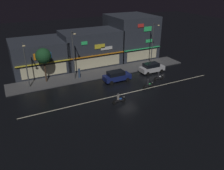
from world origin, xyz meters
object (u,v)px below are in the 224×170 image
object	(u,v)px
streetlamp_east	(153,40)
parked_car_near_kerb	(117,76)
pedestrian_on_sidewalk	(79,73)
motorcycle_following	(159,77)
streetlamp_west	(26,62)
motorcycle_opposite_lane	(119,99)
motorcycle_lead	(148,84)
streetlamp_mid	(74,52)
parked_car_trailing	(152,68)
traffic_cone	(128,74)

from	to	relation	value
streetlamp_east	parked_car_near_kerb	distance (m)	11.21
pedestrian_on_sidewalk	streetlamp_east	bearing A→B (deg)	59.89
parked_car_near_kerb	motorcycle_following	distance (m)	6.64
streetlamp_west	motorcycle_opposite_lane	bearing A→B (deg)	-45.94
streetlamp_east	motorcycle_opposite_lane	world-z (taller)	streetlamp_east
parked_car_near_kerb	motorcycle_lead	world-z (taller)	parked_car_near_kerb
streetlamp_mid	motorcycle_following	xyz separation A→B (m)	(11.64, -6.20, -3.93)
streetlamp_east	pedestrian_on_sidewalk	distance (m)	15.01
parked_car_near_kerb	parked_car_trailing	xyz separation A→B (m)	(7.08, 0.61, 0.00)
parked_car_near_kerb	motorcycle_lead	bearing A→B (deg)	-55.83
streetlamp_mid	motorcycle_following	world-z (taller)	streetlamp_mid
streetlamp_west	motorcycle_following	bearing A→B (deg)	-18.22
parked_car_trailing	motorcycle_following	distance (m)	3.50
pedestrian_on_sidewalk	parked_car_trailing	xyz separation A→B (m)	(11.94, -3.05, -0.08)
motorcycle_opposite_lane	streetlamp_mid	bearing A→B (deg)	-78.33
streetlamp_west	parked_car_trailing	world-z (taller)	streetlamp_west
motorcycle_lead	traffic_cone	bearing A→B (deg)	88.09
parked_car_near_kerb	traffic_cone	size ratio (longest dim) A/B	7.82
motorcycle_following	motorcycle_lead	bearing A→B (deg)	-158.97
motorcycle_following	motorcycle_opposite_lane	bearing A→B (deg)	-164.20
streetlamp_east	streetlamp_west	bearing A→B (deg)	-177.82
motorcycle_lead	motorcycle_opposite_lane	distance (m)	6.36
streetlamp_east	parked_car_near_kerb	world-z (taller)	streetlamp_east
streetlamp_west	traffic_cone	xyz separation A→B (m)	(15.33, -2.37, -3.82)
streetlamp_east	parked_car_trailing	size ratio (longest dim) A/B	1.72
motorcycle_following	traffic_cone	bearing A→B (deg)	125.03
streetlamp_west	pedestrian_on_sidewalk	distance (m)	8.35
motorcycle_opposite_lane	traffic_cone	distance (m)	9.46
streetlamp_east	motorcycle_lead	world-z (taller)	streetlamp_east
streetlamp_east	parked_car_near_kerb	xyz separation A→B (m)	(-9.72, -4.26, -3.62)
motorcycle_lead	traffic_cone	size ratio (longest dim) A/B	3.45
parked_car_trailing	motorcycle_following	xyz separation A→B (m)	(-1.03, -3.33, -0.24)
streetlamp_mid	traffic_cone	bearing A→B (deg)	-16.30
streetlamp_east	motorcycle_lead	bearing A→B (deg)	-128.32
parked_car_near_kerb	parked_car_trailing	size ratio (longest dim) A/B	1.00
parked_car_trailing	pedestrian_on_sidewalk	bearing A→B (deg)	-14.35
pedestrian_on_sidewalk	parked_car_near_kerb	xyz separation A→B (m)	(4.85, -3.66, -0.08)
pedestrian_on_sidewalk	traffic_cone	bearing A→B (deg)	38.48
streetlamp_mid	parked_car_trailing	size ratio (longest dim) A/B	1.75
motorcycle_following	motorcycle_opposite_lane	size ratio (longest dim) A/B	1.00
streetlamp_mid	streetlamp_east	size ratio (longest dim) A/B	1.02
pedestrian_on_sidewalk	motorcycle_lead	world-z (taller)	pedestrian_on_sidewalk
pedestrian_on_sidewalk	streetlamp_mid	bearing A→B (deg)	-108.07
motorcycle_following	motorcycle_opposite_lane	world-z (taller)	same
traffic_cone	motorcycle_following	bearing A→B (deg)	-48.70
parked_car_near_kerb	streetlamp_mid	bearing A→B (deg)	148.14
parked_car_near_kerb	traffic_cone	world-z (taller)	parked_car_near_kerb
pedestrian_on_sidewalk	motorcycle_following	size ratio (longest dim) A/B	0.91
pedestrian_on_sidewalk	motorcycle_lead	size ratio (longest dim) A/B	0.91
streetlamp_mid	traffic_cone	world-z (taller)	streetlamp_mid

